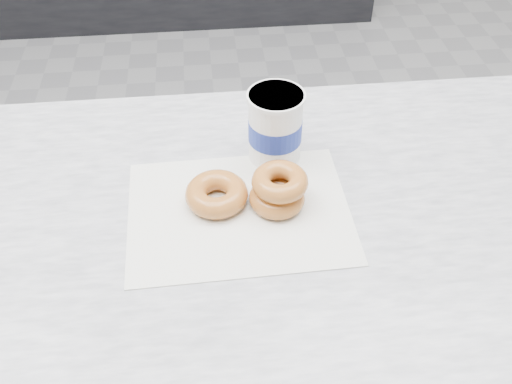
# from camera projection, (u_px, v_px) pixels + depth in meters

# --- Properties ---
(ground) EXTENTS (5.00, 5.00, 0.00)m
(ground) POSITION_uv_depth(u_px,v_px,m) (146.00, 290.00, 1.88)
(ground) COLOR gray
(ground) RESTS_ON ground
(wax_paper) EXTENTS (0.35, 0.27, 0.00)m
(wax_paper) POSITION_uv_depth(u_px,v_px,m) (239.00, 211.00, 0.88)
(wax_paper) COLOR silver
(wax_paper) RESTS_ON counter
(donut_single) EXTENTS (0.12, 0.12, 0.03)m
(donut_single) POSITION_uv_depth(u_px,v_px,m) (217.00, 194.00, 0.88)
(donut_single) COLOR #C36C35
(donut_single) RESTS_ON wax_paper
(donut_stack) EXTENTS (0.12, 0.12, 0.06)m
(donut_stack) POSITION_uv_depth(u_px,v_px,m) (278.00, 190.00, 0.87)
(donut_stack) COLOR #C36C35
(donut_stack) RESTS_ON wax_paper
(coffee_cup) EXTENTS (0.11, 0.11, 0.13)m
(coffee_cup) POSITION_uv_depth(u_px,v_px,m) (275.00, 126.00, 0.93)
(coffee_cup) COLOR white
(coffee_cup) RESTS_ON counter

